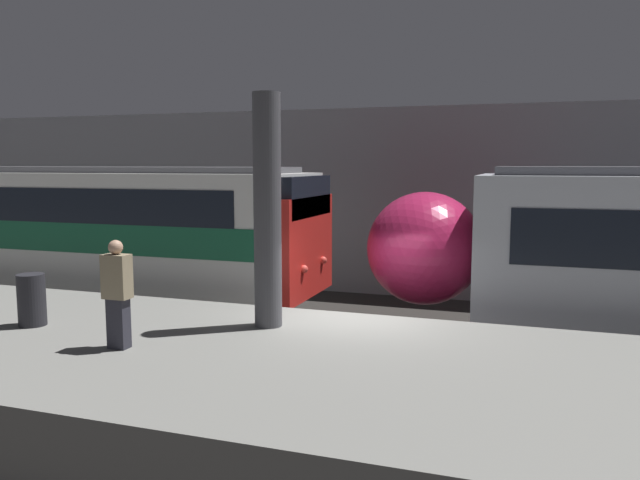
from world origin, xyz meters
name	(u,v)px	position (x,y,z in m)	size (l,w,h in m)	color
ground_plane	(354,374)	(0.00, 0.00, 0.00)	(120.00, 120.00, 0.00)	#282623
platform	(302,396)	(0.00, -2.68, 0.56)	(40.00, 5.37, 1.12)	slate
station_rear_barrier	(422,203)	(0.00, 6.93, 2.66)	(50.00, 0.15, 5.33)	gray
support_pillar_near	(267,211)	(-1.09, -1.30, 3.00)	(0.45, 0.45, 3.74)	#47474C
person_waiting	(117,292)	(-2.62, -3.14, 1.94)	(0.38, 0.24, 1.56)	#2D2D38
trash_bin	(32,300)	(-4.76, -2.52, 1.55)	(0.44, 0.44, 0.85)	#232328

